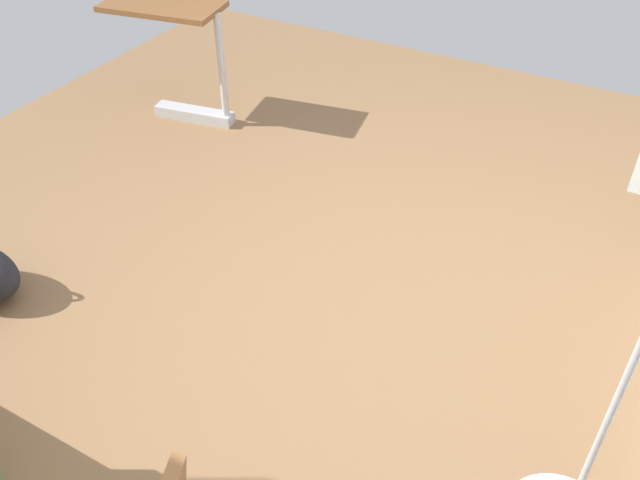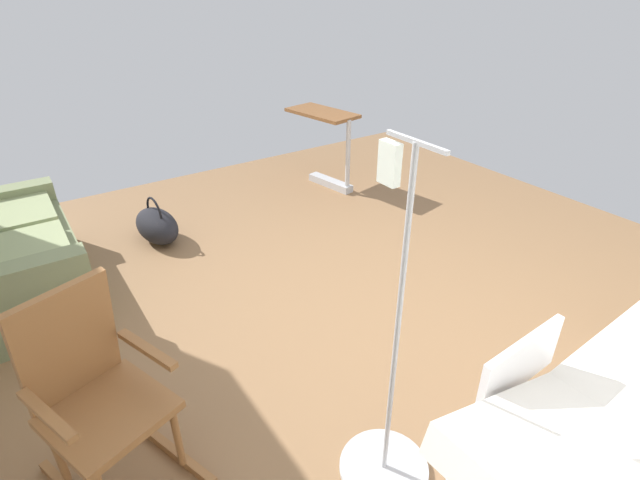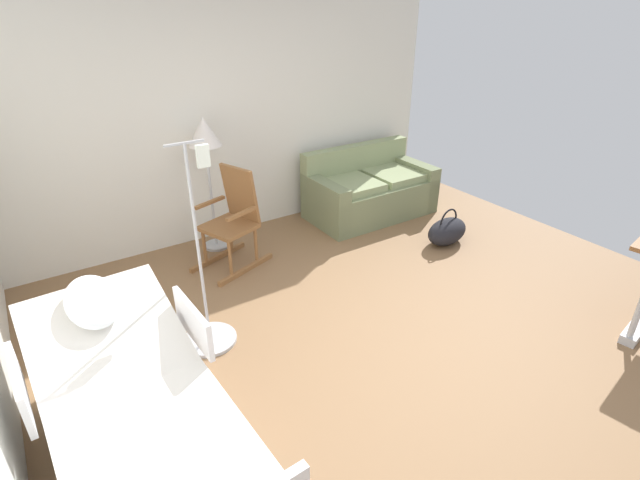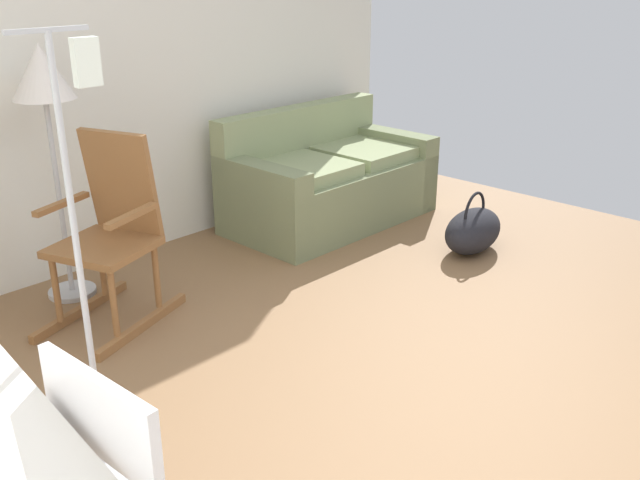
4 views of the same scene
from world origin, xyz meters
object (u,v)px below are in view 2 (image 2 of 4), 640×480
Objects in this scene: couch at (8,259)px; rocking_chair at (97,397)px; overbed_table at (327,140)px; iv_pole at (386,435)px; duffel_bag at (157,225)px.

couch is 1.53× the size of rocking_chair.
overbed_table is at bearing -82.16° from couch.
rocking_chair is at bearing 55.89° from iv_pole.
couch reaches higher than duffel_bag.
rocking_chair is 3.84m from overbed_table.
iv_pole is at bearing -124.11° from rocking_chair.
rocking_chair is 0.62× the size of iv_pole.
iv_pole is at bearing -154.16° from couch.
iv_pole is (-0.74, -1.09, -0.25)m from rocking_chair.
duffel_bag is (0.22, -1.16, -0.15)m from couch.
couch reaches higher than overbed_table.
overbed_table is (2.43, -2.97, 0.03)m from rocking_chair.
iv_pole is (-2.72, -1.32, -0.06)m from couch.
rocking_chair is 1.20× the size of overbed_table.
rocking_chair reaches higher than overbed_table.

